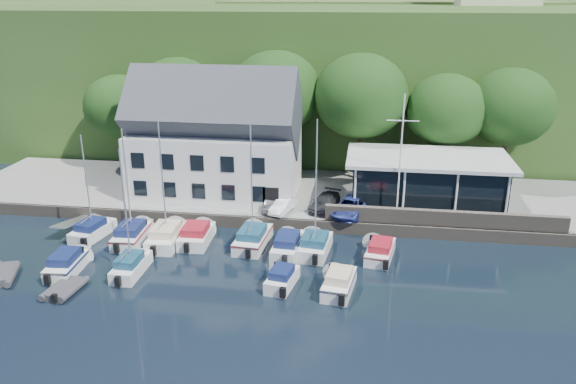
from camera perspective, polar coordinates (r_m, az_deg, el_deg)
name	(u,v)px	position (r m, az deg, el deg)	size (l,w,h in m)	color
ground	(260,303)	(34.80, -2.82, -11.16)	(180.00, 180.00, 0.00)	black
quay	(297,196)	(50.23, 0.93, -0.44)	(60.00, 13.00, 1.00)	gray
quay_face	(287,225)	(44.25, -0.15, -3.33)	(60.00, 0.30, 1.00)	#5E564B
hillside	(333,56)	(91.97, 4.59, 13.60)	(160.00, 75.00, 16.00)	#2A481B
field_patch	(386,1)	(99.28, 9.92, 18.56)	(50.00, 30.00, 0.30)	#526130
harbor_building	(216,144)	(49.16, -7.34, 4.88)	(14.40, 8.20, 8.70)	silver
club_pavilion	(426,180)	(47.90, 13.88, 1.17)	(13.20, 7.20, 4.10)	black
seawall	(444,218)	(44.22, 15.52, -2.57)	(18.00, 0.50, 1.20)	#5E564B
gangway	(78,229)	(47.81, -20.52, -3.49)	(1.20, 6.00, 1.40)	silver
car_silver	(270,203)	(45.70, -1.81, -1.14)	(1.30, 3.24, 1.10)	#9F9FA3
car_white	(283,205)	(45.21, -0.51, -1.38)	(1.15, 3.30, 1.09)	white
car_dgrey	(325,202)	(45.90, 3.75, -1.02)	(1.67, 4.10, 1.19)	#323337
car_blue	(351,206)	(44.94, 6.46, -1.42)	(1.64, 4.17, 1.43)	navy
flagpole	(400,159)	(43.19, 11.33, 3.30)	(2.35, 0.20, 9.81)	silver
tree_0	(121,123)	(57.73, -16.62, 6.77)	(6.82, 6.82, 9.32)	#143510
tree_1	(179,114)	(56.28, -10.99, 7.76)	(8.02, 8.02, 10.96)	#143510
tree_2	(276,113)	(53.72, -1.22, 7.99)	(8.60, 8.60, 11.75)	#143510
tree_3	(360,118)	(52.36, 7.31, 7.49)	(8.57, 8.57, 11.71)	#143510
tree_4	(445,129)	(53.25, 15.64, 6.19)	(7.32, 7.32, 10.00)	#143510
tree_5	(508,127)	(54.71, 21.43, 6.18)	(7.71, 7.71, 10.53)	#143510
boat_r1_0	(87,184)	(44.38, -19.77, 0.78)	(1.86, 5.77, 8.61)	white
boat_r1_1	(127,184)	(42.59, -16.03, 0.74)	(2.10, 6.46, 9.07)	white
boat_r1_2	(163,185)	(41.57, -12.59, 0.73)	(2.26, 6.74, 9.28)	white
boat_r1_3	(197,233)	(42.69, -9.27, -4.15)	(2.20, 5.76, 1.49)	white
boat_r1_4	(252,187)	(40.26, -3.71, 0.48)	(2.19, 6.53, 9.19)	white
boat_r1_5	(288,243)	(40.58, -0.03, -5.19)	(1.92, 6.39, 1.48)	white
boat_r1_6	(316,193)	(39.05, 2.86, -0.10)	(2.14, 5.83, 9.21)	white
boat_r1_7	(380,249)	(40.35, 9.36, -5.72)	(1.85, 5.56, 1.37)	white
boat_r2_0	(67,261)	(40.77, -21.51, -6.56)	(1.87, 5.89, 1.49)	white
boat_r2_1	(126,214)	(37.71, -16.15, -2.15)	(1.69, 5.57, 8.60)	white
boat_r2_3	(282,276)	(36.23, -0.59, -8.56)	(1.61, 4.61, 1.36)	white
boat_r2_4	(339,280)	(35.74, 5.22, -8.93)	(1.82, 5.32, 1.52)	white
dinghy_0	(3,273)	(41.75, -27.00, -7.34)	(1.92, 3.19, 0.75)	#36363B
dinghy_1	(64,288)	(38.27, -21.76, -9.02)	(1.81, 3.01, 0.70)	#36363B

